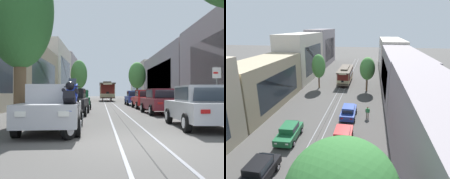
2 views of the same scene
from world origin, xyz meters
TOP-DOWN VIEW (x-y plane):
  - ground_plane at (0.00, 27.67)m, footprint 172.91×172.91m
  - trolley_track_rails at (0.00, 32.58)m, footprint 1.14×77.16m
  - building_facade_left at (-10.26, 33.83)m, footprint 5.99×68.86m
  - building_facade_right at (10.17, 34.44)m, footprint 5.84×68.86m
  - parked_car_silver_near_left at (-2.65, 2.48)m, footprint 2.15×4.42m
  - parked_car_black_second_left at (-2.78, 9.35)m, footprint 2.03×4.37m
  - parked_car_green_mid_left at (-2.84, 15.46)m, footprint 2.13×4.42m
  - parked_car_silver_near_right at (2.74, 3.08)m, footprint 2.12×4.41m
  - parked_car_maroon_second_right at (2.75, 9.63)m, footprint 2.09×4.40m
  - parked_car_red_mid_right at (2.78, 15.60)m, footprint 2.02×4.37m
  - parked_car_blue_fourth_right at (2.67, 21.77)m, footprint 2.02×4.37m
  - street_tree_kerb_left_near at (-4.25, 3.97)m, footprint 2.67×2.76m
  - street_tree_kerb_left_second at (-4.44, 33.79)m, footprint 2.56×2.22m
  - street_tree_kerb_right_second at (4.62, 33.53)m, footprint 2.71×2.50m
  - cable_car_trolley at (0.00, 38.87)m, footprint 2.63×9.15m
  - motorcycle_with_rider at (-1.89, 1.13)m, footprint 0.51×1.87m
  - pedestrian_on_left_pavement at (5.11, 21.89)m, footprint 0.55×0.30m
  - street_sign_post at (4.13, 4.71)m, footprint 0.36×0.09m

SIDE VIEW (x-z plane):
  - ground_plane at x=0.00m, z-range 0.00..0.00m
  - trolley_track_rails at x=0.00m, z-range 0.00..0.01m
  - parked_car_silver_near_left at x=-2.65m, z-range 0.01..1.59m
  - parked_car_black_second_left at x=-2.78m, z-range 0.01..1.59m
  - parked_car_green_mid_left at x=-2.84m, z-range 0.01..1.59m
  - parked_car_silver_near_right at x=2.74m, z-range 0.01..1.59m
  - parked_car_maroon_second_right at x=2.75m, z-range 0.01..1.59m
  - parked_car_red_mid_right at x=2.78m, z-range 0.01..1.59m
  - parked_car_blue_fourth_right at x=2.67m, z-range 0.01..1.59m
  - pedestrian_on_left_pavement at x=5.11m, z-range 0.10..1.65m
  - motorcycle_with_rider at x=-1.89m, z-range 0.04..1.80m
  - street_sign_post at x=4.13m, z-range 0.31..2.81m
  - cable_car_trolley at x=0.00m, z-range 0.02..3.30m
  - building_facade_right at x=10.17m, z-range -0.16..7.90m
  - street_tree_kerb_right_second at x=4.62m, z-range 1.01..7.17m
  - street_tree_kerb_left_second at x=-4.44m, z-range 0.98..7.43m
  - building_facade_left at x=-10.26m, z-range -0.68..9.84m
  - street_tree_kerb_left_near at x=-4.25m, z-range 1.08..8.11m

